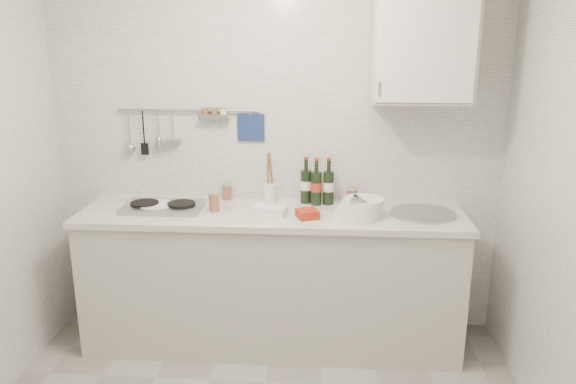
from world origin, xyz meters
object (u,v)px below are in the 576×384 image
Objects in this scene: plate_stack_hob at (155,206)px; plate_stack_sink at (360,208)px; wall_cabinet at (422,44)px; utensil_crock at (269,191)px; wine_bottles at (317,181)px.

plate_stack_hob is 1.31m from plate_stack_sink.
plate_stack_hob is (-1.65, -0.12, -1.01)m from wall_cabinet.
wall_cabinet is 2.03× the size of utensil_crock.
plate_stack_sink is 0.65m from utensil_crock.
plate_stack_hob is 0.75m from utensil_crock.
utensil_crock is (-0.58, 0.28, 0.03)m from plate_stack_sink.
wall_cabinet is 1.94m from plate_stack_hob.
plate_stack_sink is 1.00× the size of wine_bottles.
wall_cabinet is 1.07m from wine_bottles.
plate_stack_hob is 1.06m from wine_bottles.
wall_cabinet is 1.05m from plate_stack_sink.
wine_bottles is at bearing 173.99° from wall_cabinet.
wine_bottles is 0.32m from utensil_crock.
plate_stack_sink reaches higher than plate_stack_hob.
plate_stack_sink is (1.30, -0.08, 0.04)m from plate_stack_hob.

